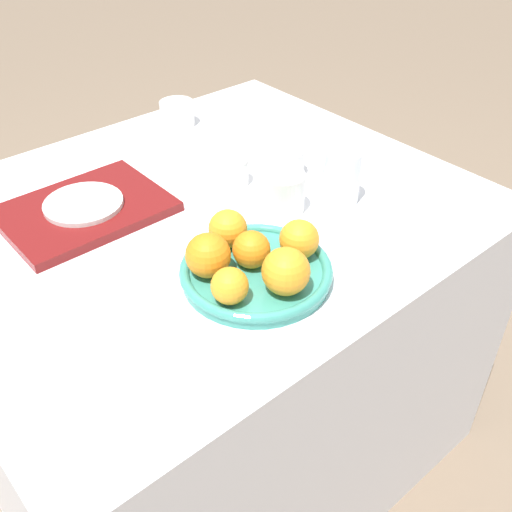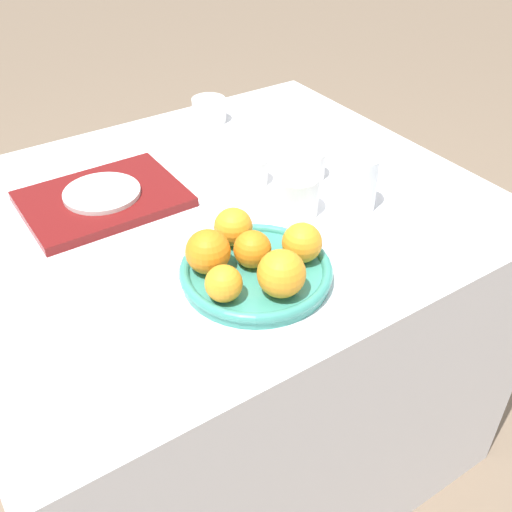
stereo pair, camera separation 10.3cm
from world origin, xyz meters
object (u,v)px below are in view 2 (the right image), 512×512
object	(u,v)px
water_glass	(358,183)
serving_tray	(103,199)
orange_4	(302,243)
orange_2	(252,249)
orange_1	(281,274)
cup_2	(306,164)
side_plate	(102,193)
cup_0	(297,195)
cup_1	(250,170)
orange_0	(224,284)
orange_3	(208,252)
orange_5	(233,227)
fruit_platter	(256,272)
cup_3	(209,110)

from	to	relation	value
water_glass	serving_tray	size ratio (longest dim) A/B	0.36
orange_4	serving_tray	bearing A→B (deg)	117.70
orange_2	water_glass	distance (m)	0.31
orange_1	serving_tray	world-z (taller)	orange_1
water_glass	cup_2	xyz separation A→B (m)	(-0.01, 0.16, -0.03)
orange_4	orange_2	bearing A→B (deg)	156.87
orange_4	side_plate	bearing A→B (deg)	117.70
orange_2	cup_2	world-z (taller)	orange_2
serving_tray	side_plate	world-z (taller)	side_plate
serving_tray	cup_0	bearing A→B (deg)	-38.53
serving_tray	cup_1	xyz separation A→B (m)	(0.30, -0.10, 0.02)
orange_0	cup_2	size ratio (longest dim) A/B	0.74
orange_3	cup_2	xyz separation A→B (m)	(0.36, 0.20, -0.03)
orange_1	side_plate	size ratio (longest dim) A/B	0.51
orange_1	orange_0	bearing A→B (deg)	154.95
orange_4	orange_1	bearing A→B (deg)	-146.68
orange_4	water_glass	bearing A→B (deg)	24.84
cup_0	cup_2	world-z (taller)	cup_0
orange_0	orange_5	world-z (taller)	orange_5
orange_2	serving_tray	bearing A→B (deg)	109.52
fruit_platter	orange_4	distance (m)	0.10
orange_5	cup_3	world-z (taller)	orange_5
orange_3	orange_5	xyz separation A→B (m)	(0.08, 0.04, -0.00)
cup_0	cup_1	xyz separation A→B (m)	(-0.01, 0.15, -0.01)
fruit_platter	serving_tray	bearing A→B (deg)	108.46
orange_4	cup_1	xyz separation A→B (m)	(0.09, 0.31, -0.03)
side_plate	orange_4	bearing A→B (deg)	-62.30
orange_4	cup_2	world-z (taller)	orange_4
orange_3	side_plate	distance (m)	0.35
fruit_platter	orange_1	bearing A→B (deg)	-89.90
orange_4	cup_0	bearing A→B (deg)	56.10
cup_0	orange_1	bearing A→B (deg)	-131.87
orange_5	cup_2	size ratio (longest dim) A/B	0.85
orange_4	cup_3	xyz separation A→B (m)	(0.18, 0.63, -0.03)
orange_2	cup_0	world-z (taller)	orange_2
cup_0	orange_3	bearing A→B (deg)	-160.73
orange_3	cup_3	xyz separation A→B (m)	(0.33, 0.57, -0.03)
water_glass	orange_1	bearing A→B (deg)	-152.67
cup_2	orange_3	bearing A→B (deg)	-151.61
orange_4	serving_tray	world-z (taller)	orange_4
serving_tray	cup_1	distance (m)	0.32
orange_1	cup_2	world-z (taller)	orange_1
water_glass	side_plate	xyz separation A→B (m)	(-0.43, 0.30, -0.03)
orange_1	water_glass	size ratio (longest dim) A/B	0.70
fruit_platter	cup_2	bearing A→B (deg)	39.30
orange_3	orange_1	bearing A→B (deg)	-59.92
fruit_platter	water_glass	size ratio (longest dim) A/B	2.34
orange_4	orange_5	xyz separation A→B (m)	(-0.07, 0.11, -0.00)
orange_0	cup_1	distance (m)	0.41
orange_2	orange_3	xyz separation A→B (m)	(-0.07, 0.03, 0.01)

